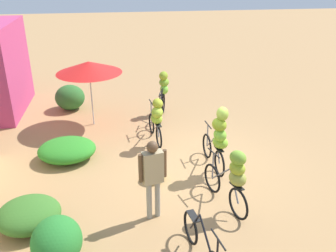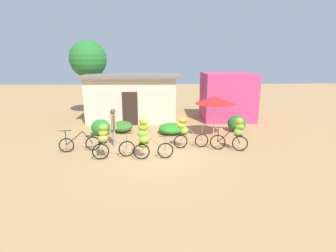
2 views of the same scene
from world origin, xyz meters
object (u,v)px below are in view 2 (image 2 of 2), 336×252
market_umbrella (215,100)px  bicycle_center_loaded (146,136)px  building_low (132,97)px  bicycle_near_pile (107,139)px  banana_pile_on_ground (144,143)px  bicycle_rightmost (235,132)px  bicycle_by_shop (185,130)px  bicycle_leftmost (80,144)px  shop_pink (227,97)px  tree_behind_building (88,60)px  person_vendor (113,123)px

market_umbrella → bicycle_center_loaded: bearing=-136.8°
building_low → bicycle_center_loaded: (1.17, -7.15, -0.49)m
bicycle_near_pile → banana_pile_on_ground: 2.09m
bicycle_rightmost → market_umbrella: bearing=101.0°
building_low → bicycle_by_shop: building_low is taller
building_low → bicycle_leftmost: size_ratio=3.47×
shop_pink → bicycle_rightmost: (-1.19, -6.11, -0.64)m
shop_pink → bicycle_rightmost: 6.25m
shop_pink → market_umbrella: size_ratio=1.56×
bicycle_leftmost → banana_pile_on_ground: size_ratio=2.61×
bicycle_leftmost → bicycle_near_pile: bicycle_near_pile is taller
bicycle_near_pile → bicycle_rightmost: 5.40m
bicycle_center_loaded → tree_behind_building: bearing=115.9°
bicycle_leftmost → bicycle_rightmost: bicycle_rightmost is taller
bicycle_leftmost → bicycle_center_loaded: (2.91, -1.02, 0.63)m
bicycle_center_loaded → banana_pile_on_ground: bicycle_center_loaded is taller
building_low → bicycle_rightmost: size_ratio=3.72×
bicycle_near_pile → bicycle_by_shop: 3.46m
shop_pink → tree_behind_building: size_ratio=0.63×
market_umbrella → person_vendor: (-4.89, -1.42, -0.81)m
market_umbrella → person_vendor: market_umbrella is taller
banana_pile_on_ground → shop_pink: bearing=46.3°
bicycle_near_pile → bicycle_rightmost: size_ratio=1.04×
shop_pink → bicycle_leftmost: (-7.90, -5.93, -1.14)m
bicycle_leftmost → bicycle_rightmost: 6.73m
bicycle_center_loaded → bicycle_near_pile: bearing=176.1°
bicycle_near_pile → bicycle_by_shop: bicycle_near_pile is taller
tree_behind_building → banana_pile_on_ground: size_ratio=7.75×
building_low → tree_behind_building: size_ratio=1.17×
building_low → bicycle_center_loaded: 7.26m
market_umbrella → bicycle_rightmost: bearing=-79.0°
bicycle_leftmost → bicycle_center_loaded: size_ratio=0.98×
building_low → market_umbrella: building_low is taller
bicycle_by_shop → bicycle_rightmost: 2.15m
bicycle_by_shop → building_low: bearing=116.1°
bicycle_by_shop → banana_pile_on_ground: bearing=172.8°
bicycle_rightmost → person_vendor: person_vendor is taller
building_low → tree_behind_building: (-3.04, 1.51, 2.30)m
tree_behind_building → market_umbrella: bearing=-36.1°
tree_behind_building → bicycle_leftmost: (1.30, -7.63, -3.42)m
bicycle_rightmost → shop_pink: bearing=79.0°
building_low → bicycle_rightmost: building_low is taller
bicycle_rightmost → person_vendor: size_ratio=0.93×
building_low → bicycle_near_pile: building_low is taller
bicycle_by_shop → bicycle_near_pile: bearing=-159.7°
tree_behind_building → person_vendor: (2.67, -6.93, -2.71)m
bicycle_leftmost → bicycle_rightmost: size_ratio=1.07×
market_umbrella → tree_behind_building: bearing=143.9°
shop_pink → bicycle_leftmost: 9.94m
bicycle_near_pile → market_umbrella: bearing=31.8°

